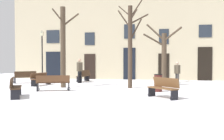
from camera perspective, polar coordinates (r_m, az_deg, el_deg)
ground_plane at (r=14.13m, az=-1.26°, el=-4.59°), size 34.01×34.01×0.00m
building_facade at (r=22.93m, az=3.21°, el=8.58°), size 21.26×0.60×8.42m
tree_left_of_center at (r=16.15m, az=-10.78°, el=5.54°), size 1.26×1.77×4.93m
tree_center at (r=19.14m, az=11.36°, el=3.48°), size 2.73×2.23×4.38m
tree_foreground at (r=15.52m, az=4.13°, el=6.06°), size 1.94×1.55×5.54m
streetlamp at (r=22.36m, az=-15.23°, el=4.25°), size 0.30×0.30×4.15m
litter_bin at (r=13.85m, az=10.19°, el=-2.83°), size 0.45×0.45×0.92m
bench_far_corner at (r=14.30m, az=-12.91°, el=-2.73°), size 1.86×1.03×0.86m
bench_by_litter_bin at (r=17.82m, az=-15.56°, el=-1.86°), size 0.72×1.83×0.84m
bench_near_lamp at (r=12.29m, az=-20.74°, el=-3.54°), size 1.15×1.67×0.89m
bench_back_to_back_left at (r=11.53m, az=11.35°, el=-3.88°), size 1.38×1.42×0.90m
bench_near_center_tree at (r=20.45m, az=-6.24°, el=-1.28°), size 0.68×1.74×0.92m
bench_facing_shops at (r=20.06m, az=-18.69°, el=-1.46°), size 1.46×1.37×0.87m
person_strolling at (r=18.07m, az=14.26°, el=-0.43°), size 0.40×0.44×1.59m
person_crossing_plaza at (r=19.05m, az=-7.19°, el=0.14°), size 0.40×0.44×1.80m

